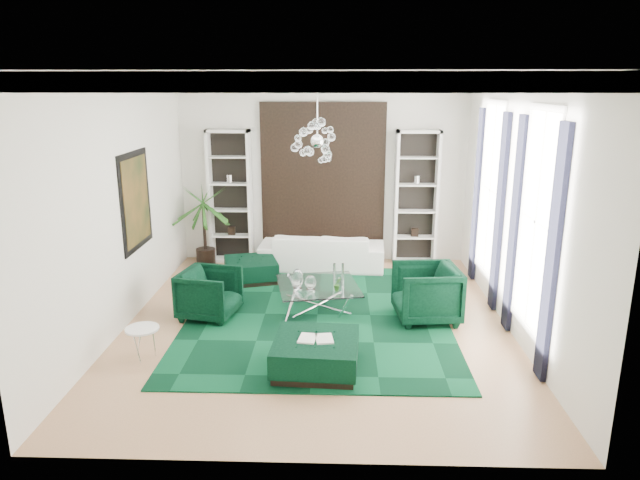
{
  "coord_description": "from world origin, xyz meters",
  "views": [
    {
      "loc": [
        0.33,
        -8.44,
        3.68
      ],
      "look_at": [
        0.04,
        0.5,
        1.24
      ],
      "focal_mm": 32.0,
      "sensor_mm": 36.0,
      "label": 1
    }
  ],
  "objects_px": {
    "ottoman_side": "(251,270)",
    "ottoman_front": "(316,355)",
    "armchair_left": "(210,293)",
    "armchair_right": "(426,293)",
    "sofa": "(322,251)",
    "coffee_table": "(318,297)",
    "palm": "(204,215)",
    "side_table": "(143,344)"
  },
  "relations": [
    {
      "from": "armchair_left",
      "to": "palm",
      "type": "distance_m",
      "value": 2.92
    },
    {
      "from": "sofa",
      "to": "side_table",
      "type": "relative_size",
      "value": 5.49
    },
    {
      "from": "armchair_left",
      "to": "side_table",
      "type": "bearing_deg",
      "value": 169.78
    },
    {
      "from": "sofa",
      "to": "ottoman_side",
      "type": "xyz_separation_m",
      "value": [
        -1.35,
        -0.85,
        -0.16
      ]
    },
    {
      "from": "armchair_right",
      "to": "ottoman_front",
      "type": "distance_m",
      "value": 2.45
    },
    {
      "from": "armchair_left",
      "to": "ottoman_side",
      "type": "bearing_deg",
      "value": -0.94
    },
    {
      "from": "sofa",
      "to": "coffee_table",
      "type": "bearing_deg",
      "value": 93.33
    },
    {
      "from": "coffee_table",
      "to": "ottoman_side",
      "type": "height_order",
      "value": "coffee_table"
    },
    {
      "from": "ottoman_front",
      "to": "palm",
      "type": "xyz_separation_m",
      "value": [
        -2.5,
        4.5,
        0.86
      ]
    },
    {
      "from": "armchair_left",
      "to": "ottoman_side",
      "type": "height_order",
      "value": "armchair_left"
    },
    {
      "from": "ottoman_side",
      "to": "armchair_right",
      "type": "bearing_deg",
      "value": -30.14
    },
    {
      "from": "ottoman_front",
      "to": "side_table",
      "type": "distance_m",
      "value": 2.41
    },
    {
      "from": "armchair_right",
      "to": "palm",
      "type": "relative_size",
      "value": 0.46
    },
    {
      "from": "sofa",
      "to": "ottoman_front",
      "type": "distance_m",
      "value": 4.4
    },
    {
      "from": "armchair_right",
      "to": "side_table",
      "type": "relative_size",
      "value": 2.16
    },
    {
      "from": "ottoman_side",
      "to": "ottoman_front",
      "type": "distance_m",
      "value": 3.82
    },
    {
      "from": "ottoman_side",
      "to": "palm",
      "type": "bearing_deg",
      "value": 139.18
    },
    {
      "from": "armchair_right",
      "to": "armchair_left",
      "type": "bearing_deg",
      "value": -95.31
    },
    {
      "from": "armchair_left",
      "to": "ottoman_front",
      "type": "relative_size",
      "value": 0.8
    },
    {
      "from": "sofa",
      "to": "ottoman_front",
      "type": "height_order",
      "value": "sofa"
    },
    {
      "from": "palm",
      "to": "armchair_right",
      "type": "bearing_deg",
      "value": -33.22
    },
    {
      "from": "coffee_table",
      "to": "side_table",
      "type": "xyz_separation_m",
      "value": [
        -2.35,
        -1.85,
        -0.0
      ]
    },
    {
      "from": "ottoman_side",
      "to": "side_table",
      "type": "height_order",
      "value": "side_table"
    },
    {
      "from": "side_table",
      "to": "ottoman_side",
      "type": "bearing_deg",
      "value": 73.14
    },
    {
      "from": "coffee_table",
      "to": "side_table",
      "type": "bearing_deg",
      "value": -141.79
    },
    {
      "from": "coffee_table",
      "to": "side_table",
      "type": "relative_size",
      "value": 2.83
    },
    {
      "from": "palm",
      "to": "armchair_left",
      "type": "bearing_deg",
      "value": -75.72
    },
    {
      "from": "ottoman_side",
      "to": "side_table",
      "type": "relative_size",
      "value": 2.06
    },
    {
      "from": "ottoman_front",
      "to": "palm",
      "type": "bearing_deg",
      "value": 119.05
    },
    {
      "from": "armchair_left",
      "to": "coffee_table",
      "type": "height_order",
      "value": "armchair_left"
    },
    {
      "from": "coffee_table",
      "to": "ottoman_front",
      "type": "distance_m",
      "value": 2.1
    },
    {
      "from": "ottoman_front",
      "to": "side_table",
      "type": "xyz_separation_m",
      "value": [
        -2.4,
        0.25,
        0.0
      ]
    },
    {
      "from": "coffee_table",
      "to": "sofa",
      "type": "bearing_deg",
      "value": 90.0
    },
    {
      "from": "sofa",
      "to": "coffee_table",
      "type": "xyz_separation_m",
      "value": [
        0.0,
        -2.3,
        -0.15
      ]
    },
    {
      "from": "ottoman_side",
      "to": "side_table",
      "type": "bearing_deg",
      "value": -106.86
    },
    {
      "from": "sofa",
      "to": "armchair_right",
      "type": "height_order",
      "value": "armchair_right"
    },
    {
      "from": "armchair_left",
      "to": "armchair_right",
      "type": "xyz_separation_m",
      "value": [
        3.5,
        0.0,
        0.05
      ]
    },
    {
      "from": "sofa",
      "to": "armchair_right",
      "type": "bearing_deg",
      "value": 126.77
    },
    {
      "from": "coffee_table",
      "to": "ottoman_front",
      "type": "relative_size",
      "value": 1.19
    },
    {
      "from": "armchair_left",
      "to": "coffee_table",
      "type": "bearing_deg",
      "value": -67.11
    },
    {
      "from": "armchair_right",
      "to": "ottoman_front",
      "type": "bearing_deg",
      "value": -49.48
    },
    {
      "from": "coffee_table",
      "to": "palm",
      "type": "xyz_separation_m",
      "value": [
        -2.45,
        2.4,
        0.86
      ]
    }
  ]
}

